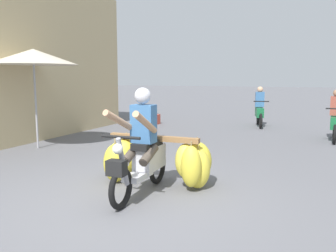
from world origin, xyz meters
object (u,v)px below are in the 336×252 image
at_px(market_umbrella_near_shop, 33,57).
at_px(motorbike_distant_ahead_right, 335,120).
at_px(motorbike_main_loaded, 153,158).
at_px(motorbike_distant_ahead_left, 259,110).
at_px(produce_crate, 151,119).

bearing_deg(market_umbrella_near_shop, motorbike_distant_ahead_right, 31.25).
bearing_deg(market_umbrella_near_shop, motorbike_main_loaded, -22.32).
relative_size(motorbike_distant_ahead_left, market_umbrella_near_shop, 0.67).
height_order(motorbike_distant_ahead_right, produce_crate, motorbike_distant_ahead_right).
relative_size(market_umbrella_near_shop, produce_crate, 4.26).
bearing_deg(produce_crate, motorbike_distant_ahead_left, 14.21).
distance_m(motorbike_main_loaded, market_umbrella_near_shop, 4.55).
xyz_separation_m(motorbike_distant_ahead_right, produce_crate, (-6.12, 1.06, -0.39)).
bearing_deg(market_umbrella_near_shop, produce_crate, 83.51).
bearing_deg(motorbike_distant_ahead_right, motorbike_main_loaded, -116.31).
xyz_separation_m(motorbike_distant_ahead_left, market_umbrella_near_shop, (-4.36, -6.08, 1.63)).
bearing_deg(motorbike_distant_ahead_right, motorbike_distant_ahead_left, 139.31).
distance_m(motorbike_distant_ahead_left, market_umbrella_near_shop, 7.65).
xyz_separation_m(motorbike_main_loaded, market_umbrella_near_shop, (-3.90, 1.60, 1.73)).
height_order(motorbike_main_loaded, motorbike_distant_ahead_left, motorbike_main_loaded).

